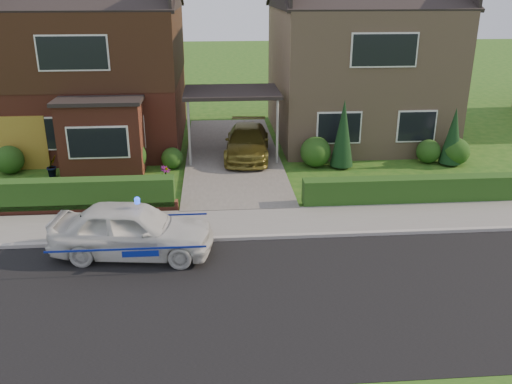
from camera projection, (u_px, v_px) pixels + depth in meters
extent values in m
plane|color=#1F5216|center=(252.00, 298.00, 12.43)|extent=(120.00, 120.00, 0.00)
cube|color=black|center=(252.00, 298.00, 12.43)|extent=(60.00, 6.00, 0.02)
cube|color=#9E9993|center=(244.00, 238.00, 15.25)|extent=(60.00, 0.16, 0.12)
cube|color=slate|center=(242.00, 223.00, 16.23)|extent=(60.00, 2.00, 0.10)
cube|color=#666059|center=(233.00, 155.00, 22.64)|extent=(3.80, 12.00, 0.12)
cube|color=brown|center=(98.00, 77.00, 23.98)|extent=(7.20, 8.00, 5.80)
cube|color=white|center=(40.00, 134.00, 20.66)|extent=(1.80, 0.08, 1.30)
cube|color=white|center=(124.00, 132.00, 20.90)|extent=(1.60, 0.08, 1.30)
cube|color=white|center=(73.00, 53.00, 19.70)|extent=(2.60, 0.08, 1.30)
cube|color=black|center=(95.00, 43.00, 23.46)|extent=(7.26, 8.06, 2.90)
cube|color=brown|center=(102.00, 138.00, 20.23)|extent=(3.00, 1.40, 2.70)
cube|color=black|center=(98.00, 101.00, 19.72)|extent=(3.20, 1.60, 0.14)
cube|color=#A28263|center=(355.00, 74.00, 24.84)|extent=(7.20, 8.00, 5.80)
cube|color=white|center=(339.00, 128.00, 21.52)|extent=(1.80, 0.08, 1.30)
cube|color=white|center=(416.00, 126.00, 21.76)|extent=(1.60, 0.08, 1.30)
cube|color=white|center=(384.00, 50.00, 20.56)|extent=(2.60, 0.08, 1.30)
cube|color=black|center=(232.00, 92.00, 21.69)|extent=(3.80, 3.00, 0.14)
cylinder|color=gray|center=(189.00, 135.00, 20.75)|extent=(0.10, 0.10, 2.70)
cylinder|color=gray|center=(277.00, 133.00, 21.00)|extent=(0.10, 0.10, 2.70)
cube|color=olive|center=(18.00, 143.00, 20.70)|extent=(2.20, 0.10, 2.10)
cube|color=brown|center=(54.00, 210.00, 16.86)|extent=(7.70, 0.25, 0.36)
cube|color=#1A3912|center=(56.00, 213.00, 17.07)|extent=(7.50, 0.55, 0.90)
cube|color=#1A3912|center=(415.00, 203.00, 17.84)|extent=(7.50, 0.55, 0.80)
sphere|color=#1A3912|center=(9.00, 160.00, 20.44)|extent=(1.08, 1.08, 1.08)
sphere|color=#1A3912|center=(129.00, 156.00, 20.54)|extent=(1.32, 1.32, 1.32)
sphere|color=#1A3912|center=(172.00, 158.00, 21.03)|extent=(0.84, 0.84, 0.84)
sphere|color=#1A3912|center=(316.00, 152.00, 21.20)|extent=(1.20, 1.20, 1.20)
sphere|color=#1A3912|center=(428.00, 151.00, 21.67)|extent=(0.96, 0.96, 0.96)
sphere|color=#1A3912|center=(456.00, 152.00, 21.45)|extent=(1.08, 1.08, 1.08)
cone|color=black|center=(343.00, 135.00, 20.83)|extent=(0.90, 0.90, 2.60)
cone|color=black|center=(453.00, 138.00, 21.23)|extent=(0.90, 0.90, 2.20)
imported|color=silver|center=(132.00, 230.00, 14.18)|extent=(2.22, 4.41, 1.44)
sphere|color=#193FF2|center=(138.00, 202.00, 13.91)|extent=(0.17, 0.17, 0.17)
cube|color=navy|center=(128.00, 247.00, 13.41)|extent=(3.89, 0.02, 0.05)
cube|color=navy|center=(137.00, 219.00, 15.00)|extent=(3.89, 0.01, 0.05)
ellipsoid|color=black|center=(84.00, 223.00, 13.90)|extent=(0.22, 0.17, 0.21)
sphere|color=white|center=(84.00, 225.00, 13.85)|extent=(0.11, 0.11, 0.11)
sphere|color=black|center=(84.00, 219.00, 13.83)|extent=(0.13, 0.13, 0.13)
cone|color=black|center=(82.00, 216.00, 13.81)|extent=(0.04, 0.04, 0.05)
cone|color=black|center=(86.00, 216.00, 13.82)|extent=(0.04, 0.04, 0.05)
imported|color=olive|center=(247.00, 142.00, 22.03)|extent=(2.13, 4.40, 1.23)
imported|color=gray|center=(130.00, 166.00, 20.19)|extent=(0.48, 0.38, 0.79)
imported|color=gray|center=(52.00, 166.00, 20.15)|extent=(0.57, 0.53, 0.81)
imported|color=gray|center=(166.00, 177.00, 19.13)|extent=(0.57, 0.57, 0.75)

